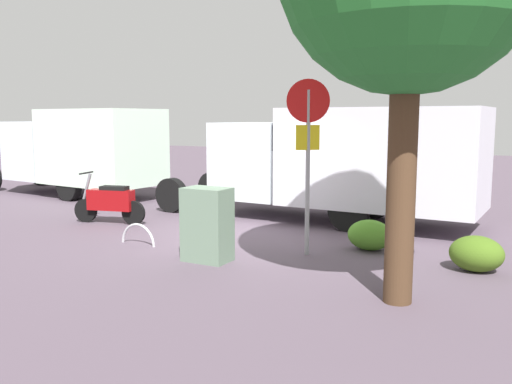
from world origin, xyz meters
The scene contains 9 objects.
ground_plane centered at (0.00, 0.00, 0.00)m, with size 60.00×60.00×0.00m, color #524451.
box_truck_near centered at (-1.20, -2.59, 1.53)m, with size 8.02×2.31×2.69m.
box_truck_far centered at (7.57, -2.76, 1.54)m, with size 6.92×2.69×2.73m.
motorcycle centered at (3.39, 0.26, 0.52)m, with size 1.78×0.71×1.20m.
stop_sign centered at (-1.85, 0.73, 2.09)m, with size 0.71×0.33×3.14m.
utility_cabinet centered at (-0.52, 1.96, 0.64)m, with size 0.79×0.53×1.28m, color slate.
bike_rack_hoop centered at (1.36, 1.62, 0.00)m, with size 0.85×0.85×0.05m, color #B7B7BC.
shrub_near_sign centered at (-2.73, -0.18, 0.29)m, with size 0.84×0.69×0.57m, color #4C8726.
shrub_mid_verge centered at (-4.68, 0.38, 0.29)m, with size 0.85×0.70×0.58m, color #43631A.
Camera 1 is at (-5.79, 9.61, 2.45)m, focal length 38.31 mm.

